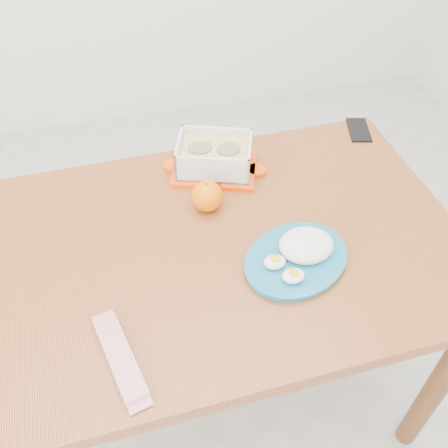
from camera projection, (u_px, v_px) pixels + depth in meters
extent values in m
plane|color=#B7B7B2|center=(213.00, 387.00, 1.74)|extent=(3.50, 3.50, 0.00)
cube|color=#9D5A2C|center=(224.00, 247.00, 1.22)|extent=(1.18, 0.80, 0.04)
cylinder|color=brown|center=(438.00, 385.00, 1.37)|extent=(0.06, 0.06, 0.71)
cylinder|color=brown|center=(42.00, 284.00, 1.61)|extent=(0.06, 0.06, 0.71)
cylinder|color=brown|center=(337.00, 221.00, 1.80)|extent=(0.06, 0.06, 0.71)
cube|color=#F94607|center=(215.00, 168.00, 1.39)|extent=(0.27, 0.23, 0.01)
cube|color=silver|center=(214.00, 155.00, 1.35)|extent=(0.23, 0.20, 0.08)
cube|color=tan|center=(214.00, 157.00, 1.36)|extent=(0.22, 0.18, 0.05)
cylinder|color=#827C55|center=(200.00, 150.00, 1.35)|extent=(0.08, 0.08, 0.02)
cylinder|color=#827C55|center=(228.00, 152.00, 1.34)|extent=(0.08, 0.08, 0.02)
sphere|color=orange|center=(207.00, 196.00, 1.26)|extent=(0.08, 0.08, 0.08)
cylinder|color=#196B8E|center=(296.00, 260.00, 1.15)|extent=(0.34, 0.34, 0.02)
ellipsoid|color=white|center=(307.00, 242.00, 1.14)|extent=(0.16, 0.15, 0.05)
ellipsoid|color=white|center=(275.00, 262.00, 1.12)|extent=(0.06, 0.06, 0.03)
ellipsoid|color=white|center=(293.00, 276.00, 1.09)|extent=(0.06, 0.06, 0.03)
cube|color=#BA091B|center=(120.00, 357.00, 0.98)|extent=(0.09, 0.20, 0.02)
cube|color=black|center=(359.00, 130.00, 1.52)|extent=(0.09, 0.13, 0.01)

